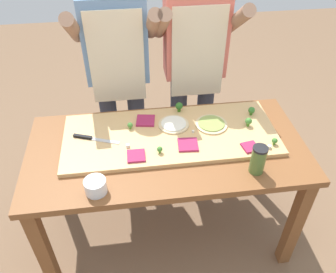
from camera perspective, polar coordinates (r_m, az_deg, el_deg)
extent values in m
plane|color=brown|center=(2.55, -0.14, -15.10)|extent=(8.00, 8.00, 0.00)
cube|color=brown|center=(2.12, -19.69, -17.54)|extent=(0.07, 0.07, 0.76)
cube|color=brown|center=(2.25, 20.17, -13.30)|extent=(0.07, 0.07, 0.76)
cube|color=brown|center=(2.52, -17.78, -5.32)|extent=(0.07, 0.07, 0.76)
cube|color=brown|center=(2.63, 14.79, -2.41)|extent=(0.07, 0.07, 0.76)
cube|color=brown|center=(1.97, -0.18, -2.05)|extent=(1.57, 0.76, 0.04)
cube|color=tan|center=(2.01, 0.41, 0.25)|extent=(1.23, 0.50, 0.02)
cube|color=#B7BABF|center=(1.98, -10.24, -0.72)|extent=(0.16, 0.08, 0.00)
cube|color=black|center=(2.02, -13.87, -0.03)|extent=(0.11, 0.05, 0.02)
cylinder|color=beige|center=(2.08, 7.15, 1.99)|extent=(0.19, 0.19, 0.01)
cylinder|color=#899E4C|center=(2.07, 7.17, 2.17)|extent=(0.16, 0.16, 0.01)
cylinder|color=beige|center=(2.06, 0.93, 1.98)|extent=(0.18, 0.18, 0.01)
cylinder|color=silver|center=(2.05, 0.93, 2.15)|extent=(0.15, 0.15, 0.01)
cube|color=#9E234C|center=(2.09, -3.72, 2.63)|extent=(0.12, 0.12, 0.01)
cube|color=#9E234C|center=(1.86, -5.27, -3.20)|extent=(0.10, 0.10, 0.01)
cube|color=#9E234C|center=(1.96, 13.37, -1.69)|extent=(0.10, 0.10, 0.01)
cube|color=#9E234C|center=(1.92, 3.30, -1.35)|extent=(0.12, 0.12, 0.01)
cylinder|color=#487A23|center=(2.10, 13.03, 1.95)|extent=(0.02, 0.02, 0.02)
sphere|color=#427F33|center=(2.09, 13.13, 2.48)|extent=(0.04, 0.04, 0.04)
cylinder|color=#366618|center=(2.17, 1.82, 4.44)|extent=(0.02, 0.02, 0.02)
sphere|color=#2D6623|center=(2.15, 1.84, 5.04)|extent=(0.05, 0.05, 0.05)
cylinder|color=#487A23|center=(2.04, -6.22, 1.47)|extent=(0.01, 0.01, 0.02)
sphere|color=#427F33|center=(2.03, -6.26, 1.88)|extent=(0.03, 0.03, 0.03)
cylinder|color=#3F7220|center=(2.20, 13.50, 3.73)|extent=(0.02, 0.02, 0.02)
sphere|color=#38752D|center=(2.19, 13.60, 4.24)|extent=(0.04, 0.04, 0.04)
cylinder|color=#487A23|center=(1.87, -1.36, -2.51)|extent=(0.01, 0.01, 0.02)
sphere|color=#427F33|center=(1.86, -1.37, -2.10)|extent=(0.03, 0.03, 0.03)
cylinder|color=#487A23|center=(2.01, 17.06, -1.07)|extent=(0.01, 0.01, 0.02)
sphere|color=#427F33|center=(2.00, 17.16, -0.66)|extent=(0.03, 0.03, 0.03)
cube|color=white|center=(1.92, -6.64, -1.53)|extent=(0.02, 0.02, 0.02)
cube|color=silver|center=(1.98, 16.33, -1.63)|extent=(0.03, 0.03, 0.02)
cube|color=white|center=(2.01, 4.14, 0.83)|extent=(0.02, 0.02, 0.01)
cylinder|color=white|center=(1.73, -11.84, -8.02)|extent=(0.11, 0.11, 0.08)
cylinder|color=white|center=(1.74, -11.77, -8.35)|extent=(0.10, 0.10, 0.04)
cylinder|color=#517033|center=(1.82, 14.58, -3.85)|extent=(0.08, 0.08, 0.15)
cylinder|color=black|center=(1.77, 15.01, -1.97)|extent=(0.08, 0.08, 0.01)
cylinder|color=#333847|center=(2.65, -9.34, 0.99)|extent=(0.12, 0.12, 0.90)
cylinder|color=#333847|center=(2.64, -5.02, 1.36)|extent=(0.12, 0.12, 0.90)
cube|color=#6689B2|center=(2.26, -8.71, 15.61)|extent=(0.40, 0.20, 0.55)
cube|color=beige|center=(2.20, -8.45, 12.52)|extent=(0.34, 0.01, 0.60)
cylinder|color=#997056|center=(2.14, -15.40, 16.77)|extent=(0.08, 0.39, 0.31)
cylinder|color=#997056|center=(2.13, -2.52, 17.98)|extent=(0.08, 0.39, 0.31)
cylinder|color=#333847|center=(2.67, 1.68, 1.92)|extent=(0.12, 0.12, 0.90)
cylinder|color=#333847|center=(2.70, 5.88, 2.26)|extent=(0.12, 0.12, 0.90)
cube|color=#DB6B5B|center=(2.31, 4.59, 16.43)|extent=(0.40, 0.20, 0.55)
cube|color=beige|center=(2.25, 5.02, 13.40)|extent=(0.34, 0.01, 0.60)
cylinder|color=#997056|center=(2.14, -1.06, 18.06)|extent=(0.08, 0.39, 0.31)
cylinder|color=#997056|center=(2.23, 11.39, 18.31)|extent=(0.08, 0.39, 0.31)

